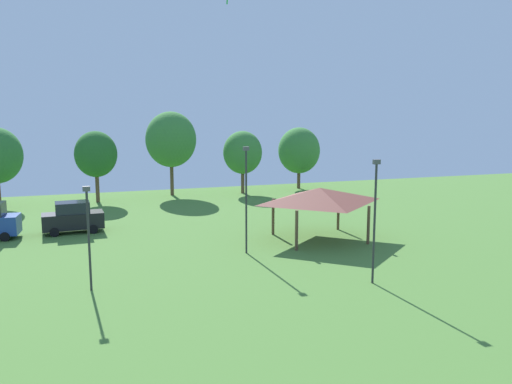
% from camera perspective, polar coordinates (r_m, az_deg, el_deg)
% --- Properties ---
extents(parked_car_second_from_left, '(4.35, 2.16, 2.27)m').
position_cam_1_polar(parked_car_second_from_left, '(41.47, -18.71, -2.55)').
color(parked_car_second_from_left, black).
rests_on(parked_car_second_from_left, ground).
extents(park_pavilion, '(6.66, 5.79, 3.60)m').
position_cam_1_polar(park_pavilion, '(37.27, 6.71, -0.35)').
color(park_pavilion, brown).
rests_on(park_pavilion, ground).
extents(light_post_0, '(0.36, 0.20, 5.28)m').
position_cam_1_polar(light_post_0, '(27.99, -17.22, -3.99)').
color(light_post_0, '#2D2D33').
rests_on(light_post_0, ground).
extents(light_post_2, '(0.36, 0.20, 6.69)m').
position_cam_1_polar(light_post_2, '(33.39, -1.04, -0.23)').
color(light_post_2, '#2D2D33').
rests_on(light_post_2, ground).
extents(light_post_3, '(0.36, 0.20, 6.48)m').
position_cam_1_polar(light_post_3, '(28.38, 12.39, -2.35)').
color(light_post_3, '#2D2D33').
rests_on(light_post_3, ground).
extents(treeline_tree_2, '(3.95, 3.95, 6.77)m').
position_cam_1_polar(treeline_tree_2, '(53.33, -16.50, 3.83)').
color(treeline_tree_2, brown).
rests_on(treeline_tree_2, ground).
extents(treeline_tree_3, '(5.11, 5.11, 8.54)m').
position_cam_1_polar(treeline_tree_3, '(55.75, -8.95, 5.48)').
color(treeline_tree_3, brown).
rests_on(treeline_tree_3, ground).
extents(treeline_tree_4, '(4.06, 4.06, 6.52)m').
position_cam_1_polar(treeline_tree_4, '(56.44, -1.42, 4.17)').
color(treeline_tree_4, brown).
rests_on(treeline_tree_4, ground).
extents(treeline_tree_5, '(4.59, 4.59, 6.75)m').
position_cam_1_polar(treeline_tree_5, '(59.94, 4.55, 4.37)').
color(treeline_tree_5, brown).
rests_on(treeline_tree_5, ground).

